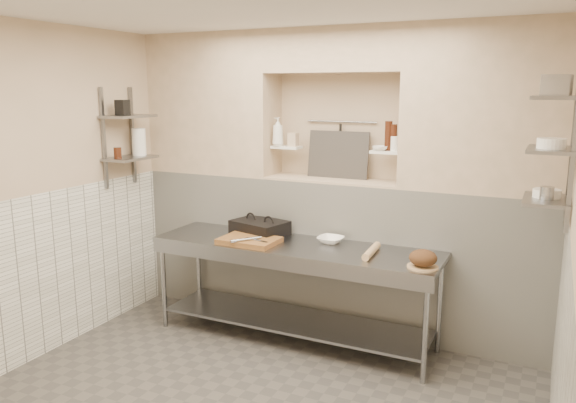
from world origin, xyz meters
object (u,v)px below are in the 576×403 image
Objects in this scene: prep_table at (294,272)px; bowl_alcove at (380,148)px; panini_press at (260,228)px; rolling_pin at (371,251)px; bread_loaf at (423,258)px; mixing_bowl at (331,240)px; jug_left at (139,142)px; cutting_board at (249,241)px; bottle_soap at (278,132)px.

prep_table is 1.36m from bowl_alcove.
panini_press reaches higher than rolling_pin.
rolling_pin is 0.49m from bread_loaf.
jug_left is at bearing -174.17° from mixing_bowl.
mixing_bowl is 1.07× the size of bread_loaf.
cutting_board is 3.76× the size of bowl_alcove.
jug_left reaches higher than panini_press.
mixing_bowl is (0.66, 0.32, 0.01)m from cutting_board.
prep_table is 1.38m from bottle_soap.
prep_table is 0.44m from mixing_bowl.
bread_loaf is 1.18m from bowl_alcove.
prep_table is 4.62× the size of panini_press.
bottle_soap is at bearing 155.34° from rolling_pin.
mixing_bowl is at bearing 25.94° from cutting_board.
panini_press is 2.12× the size of jug_left.
rolling_pin is (1.10, 0.12, 0.01)m from cutting_board.
panini_press is at bearing -161.43° from bowl_alcove.
panini_press is at bearing 167.80° from bread_loaf.
prep_table is at bearing -8.74° from panini_press.
bread_loaf reaches higher than cutting_board.
rolling_pin is at bearing 5.08° from panini_press.
rolling_pin is 1.55× the size of jug_left.
bottle_soap is at bearing 156.85° from bread_loaf.
bottle_soap is (-0.68, 0.32, 0.92)m from mixing_bowl.
mixing_bowl reaches higher than prep_table.
mixing_bowl is 2.13m from jug_left.
bottle_soap reaches higher than prep_table.
bottle_soap is (-1.13, 0.52, 0.92)m from rolling_pin.
jug_left reaches higher than mixing_bowl.
panini_press is at bearing 156.92° from prep_table.
panini_press is 1.66m from bread_loaf.
bowl_alcove is at bearing 32.91° from panini_press.
prep_table is 1.23m from bread_loaf.
bowl_alcove reaches higher than prep_table.
cutting_board is 0.73m from mixing_bowl.
prep_table is 0.49m from cutting_board.
jug_left is at bearing 179.97° from prep_table.
mixing_bowl is 0.56× the size of rolling_pin.
bottle_soap is 2.03× the size of bowl_alcove.
mixing_bowl is 0.97m from bread_loaf.
prep_table is at bearing 17.12° from cutting_board.
jug_left is (-2.86, 0.16, 0.77)m from bread_loaf.
bowl_alcove is at bearing 1.25° from bottle_soap.
panini_press is 4.15× the size of bowl_alcove.
cutting_board is 2.37× the size of bread_loaf.
prep_table is 2.01m from jug_left.
bottle_soap reaches higher than jug_left.
panini_press reaches higher than prep_table.
panini_press is at bearing 100.84° from cutting_board.
bowl_alcove reaches higher than cutting_board.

